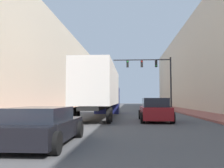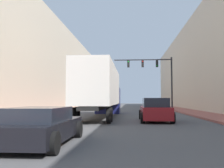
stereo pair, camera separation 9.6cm
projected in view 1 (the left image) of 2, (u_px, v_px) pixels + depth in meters
sidewalk_right at (187, 111)px, 30.43m from camera, size 3.02×80.00×0.15m
sidewalk_left at (67, 111)px, 31.48m from camera, size 3.02×80.00×0.15m
building_right at (223, 58)px, 30.52m from camera, size 6.00×80.00×13.06m
building_left at (33, 64)px, 32.17m from camera, size 6.00×80.00×12.22m
semi_truck at (101, 90)px, 21.16m from camera, size 2.54×14.10×4.06m
sedan_car at (42, 126)px, 8.27m from camera, size 2.12×4.42×1.23m
suv_car at (155, 110)px, 17.07m from camera, size 2.09×4.59×1.59m
traffic_signal_gantry at (155, 72)px, 32.10m from camera, size 7.47×0.35×6.93m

